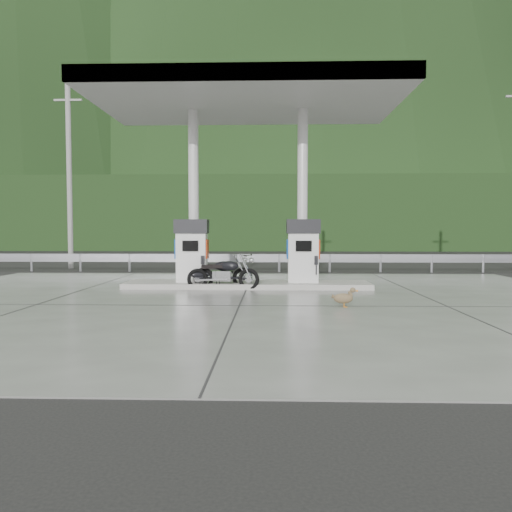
{
  "coord_description": "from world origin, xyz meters",
  "views": [
    {
      "loc": [
        0.71,
        -11.78,
        1.67
      ],
      "look_at": [
        0.3,
        1.0,
        1.0
      ],
      "focal_mm": 35.0,
      "sensor_mm": 36.0,
      "label": 1
    }
  ],
  "objects_px": {
    "gas_pump_left": "(192,251)",
    "gas_pump_right": "(303,251)",
    "motorcycle_left": "(220,274)",
    "duck": "(343,299)",
    "motorcycle_right": "(226,274)"
  },
  "relations": [
    {
      "from": "gas_pump_right",
      "to": "duck",
      "type": "relative_size",
      "value": 3.57
    },
    {
      "from": "motorcycle_left",
      "to": "duck",
      "type": "bearing_deg",
      "value": -65.62
    },
    {
      "from": "gas_pump_right",
      "to": "motorcycle_right",
      "type": "relative_size",
      "value": 1.0
    },
    {
      "from": "gas_pump_left",
      "to": "duck",
      "type": "bearing_deg",
      "value": -43.45
    },
    {
      "from": "gas_pump_right",
      "to": "motorcycle_left",
      "type": "relative_size",
      "value": 1.03
    },
    {
      "from": "motorcycle_left",
      "to": "motorcycle_right",
      "type": "xyz_separation_m",
      "value": [
        0.17,
        -0.14,
        0.01
      ]
    },
    {
      "from": "motorcycle_left",
      "to": "duck",
      "type": "distance_m",
      "value": 4.44
    },
    {
      "from": "gas_pump_left",
      "to": "motorcycle_right",
      "type": "height_order",
      "value": "gas_pump_left"
    },
    {
      "from": "gas_pump_right",
      "to": "motorcycle_right",
      "type": "distance_m",
      "value": 2.31
    },
    {
      "from": "gas_pump_right",
      "to": "duck",
      "type": "xyz_separation_m",
      "value": [
        0.63,
        -3.63,
        -0.87
      ]
    },
    {
      "from": "gas_pump_right",
      "to": "motorcycle_left",
      "type": "distance_m",
      "value": 2.45
    },
    {
      "from": "gas_pump_right",
      "to": "gas_pump_left",
      "type": "bearing_deg",
      "value": 180.0
    },
    {
      "from": "gas_pump_left",
      "to": "gas_pump_right",
      "type": "height_order",
      "value": "same"
    },
    {
      "from": "duck",
      "to": "motorcycle_right",
      "type": "bearing_deg",
      "value": 134.56
    },
    {
      "from": "gas_pump_right",
      "to": "motorcycle_right",
      "type": "bearing_deg",
      "value": -167.35
    }
  ]
}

